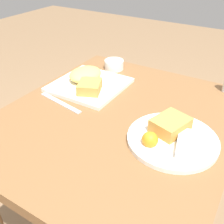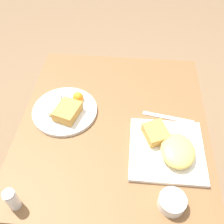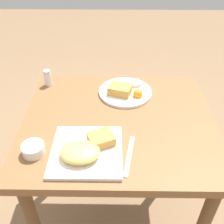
{
  "view_description": "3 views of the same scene",
  "coord_description": "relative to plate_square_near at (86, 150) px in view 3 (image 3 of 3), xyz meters",
  "views": [
    {
      "loc": [
        0.6,
        0.34,
        1.21
      ],
      "look_at": [
        0.03,
        -0.0,
        0.77
      ],
      "focal_mm": 42.0,
      "sensor_mm": 36.0,
      "label": 1
    },
    {
      "loc": [
        -0.63,
        -0.05,
        1.51
      ],
      "look_at": [
        0.02,
        0.01,
        0.77
      ],
      "focal_mm": 42.0,
      "sensor_mm": 36.0,
      "label": 2
    },
    {
      "loc": [
        -0.02,
        -0.85,
        1.44
      ],
      "look_at": [
        -0.03,
        0.01,
        0.78
      ],
      "focal_mm": 42.0,
      "sensor_mm": 36.0,
      "label": 3
    }
  ],
  "objects": [
    {
      "name": "ground_plane",
      "position": [
        0.12,
        0.2,
        -0.76
      ],
      "size": [
        8.0,
        8.0,
        0.0
      ],
      "primitive_type": "plane",
      "color": "#846647"
    },
    {
      "name": "butter_knife",
      "position": [
        0.15,
        -0.01,
        -0.02
      ],
      "size": [
        0.05,
        0.2,
        0.0
      ],
      "rotation": [
        0.0,
        0.0,
        1.4
      ],
      "color": "silver",
      "rests_on": "dining_table"
    },
    {
      "name": "plate_square_near",
      "position": [
        0.0,
        0.0,
        0.0
      ],
      "size": [
        0.25,
        0.25,
        0.06
      ],
      "color": "white",
      "rests_on": "dining_table"
    },
    {
      "name": "sauce_ramekin",
      "position": [
        -0.19,
        0.0,
        -0.0
      ],
      "size": [
        0.08,
        0.08,
        0.04
      ],
      "color": "white",
      "rests_on": "dining_table"
    },
    {
      "name": "salt_shaker",
      "position": [
        -0.23,
        0.46,
        0.01
      ],
      "size": [
        0.04,
        0.04,
        0.08
      ],
      "color": "white",
      "rests_on": "dining_table"
    },
    {
      "name": "plate_oval_far",
      "position": [
        0.15,
        0.39,
        -0.01
      ],
      "size": [
        0.25,
        0.25,
        0.05
      ],
      "color": "white",
      "rests_on": "dining_table"
    },
    {
      "name": "dining_table",
      "position": [
        0.12,
        0.2,
        -0.14
      ],
      "size": [
        0.8,
        0.71,
        0.74
      ],
      "color": "brown",
      "rests_on": "ground_plane"
    }
  ]
}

